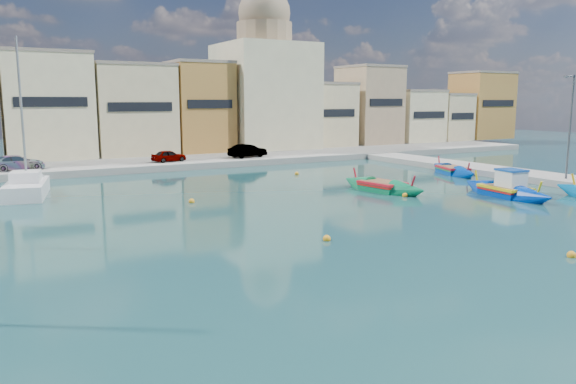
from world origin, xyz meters
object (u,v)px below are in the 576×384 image
object	(u,v)px
luzzu_cyan_mid	(453,171)
luzzu_green	(382,188)
quay_street_lamp	(570,126)
yacht_north	(30,186)
church_block	(265,81)
luzzu_blue_cabin	(506,191)

from	to	relation	value
luzzu_cyan_mid	luzzu_green	bearing A→B (deg)	-158.80
luzzu_cyan_mid	luzzu_green	world-z (taller)	luzzu_green
quay_street_lamp	yacht_north	bearing A→B (deg)	155.38
quay_street_lamp	luzzu_cyan_mid	world-z (taller)	quay_street_lamp
church_block	luzzu_blue_cabin	world-z (taller)	church_block
luzzu_blue_cabin	yacht_north	world-z (taller)	yacht_north
yacht_north	quay_street_lamp	bearing A→B (deg)	-24.62
quay_street_lamp	luzzu_cyan_mid	xyz separation A→B (m)	(-2.44, 8.78, -4.10)
church_block	yacht_north	distance (m)	33.66
quay_street_lamp	luzzu_blue_cabin	xyz separation A→B (m)	(-7.73, -1.09, -4.00)
quay_street_lamp	luzzu_blue_cabin	distance (m)	8.77
church_block	luzzu_cyan_mid	size ratio (longest dim) A/B	2.49
luzzu_blue_cabin	yacht_north	distance (m)	31.85
luzzu_green	quay_street_lamp	bearing A→B (deg)	-18.55
church_block	luzzu_cyan_mid	distance (m)	26.98
quay_street_lamp	luzzu_cyan_mid	distance (m)	9.99
luzzu_blue_cabin	luzzu_cyan_mid	distance (m)	11.19
luzzu_blue_cabin	luzzu_green	bearing A→B (deg)	135.56
luzzu_blue_cabin	luzzu_cyan_mid	size ratio (longest dim) A/B	1.05
luzzu_blue_cabin	luzzu_cyan_mid	world-z (taller)	luzzu_blue_cabin
luzzu_blue_cabin	yacht_north	xyz separation A→B (m)	(-26.95, 16.98, 0.10)
luzzu_blue_cabin	luzzu_green	world-z (taller)	luzzu_blue_cabin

